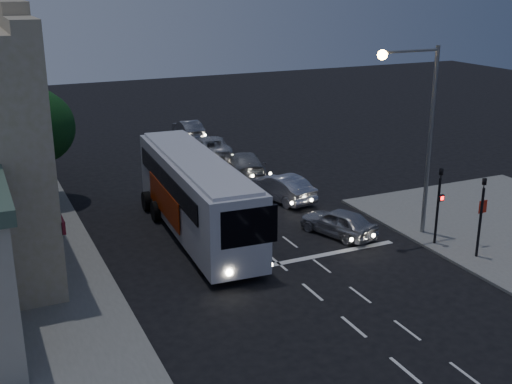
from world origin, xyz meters
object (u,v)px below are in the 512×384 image
traffic_signal_side (482,208)px  car_sedan_c (210,146)px  car_extra (188,129)px  streetlight (420,121)px  car_sedan_a (281,187)px  traffic_signal_main (439,197)px  tour_bus (196,193)px  regulatory_sign (481,215)px  street_tree (37,124)px  car_sedan_b (244,163)px  car_suv (338,222)px

traffic_signal_side → car_sedan_c: bearing=101.7°
car_extra → streetlight: bearing=98.7°
car_sedan_a → traffic_signal_main: 9.80m
traffic_signal_side → car_sedan_a: bearing=111.2°
tour_bus → car_sedan_c: 14.90m
car_sedan_c → car_sedan_a: bearing=102.7°
regulatory_sign → street_tree: (-17.51, 15.26, 2.90)m
traffic_signal_side → street_tree: bearing=135.5°
streetlight → car_sedan_a: bearing=113.6°
car_sedan_c → traffic_signal_main: (3.79, -19.70, 1.68)m
car_sedan_c → traffic_signal_side: (4.49, -21.68, 1.68)m
car_extra → traffic_signal_main: size_ratio=1.07×
car_sedan_a → street_tree: (-12.26, 5.27, 3.75)m
tour_bus → car_sedan_b: (6.31, 8.57, -1.38)m
car_sedan_a → car_suv: bearing=79.1°
tour_bus → car_suv: 7.06m
car_sedan_b → streetlight: bearing=114.7°
traffic_signal_side → car_suv: bearing=129.7°
tour_bus → car_sedan_a: (6.11, 2.91, -1.35)m
car_sedan_b → streetlight: 14.47m
car_suv → regulatory_sign: size_ratio=1.82×
tour_bus → regulatory_sign: (11.36, -7.09, -0.50)m
car_extra → streetlight: 25.07m
car_sedan_b → streetlight: (3.10, -13.22, 5.02)m
regulatory_sign → car_sedan_a: bearing=117.7°
tour_bus → street_tree: street_tree is taller
car_sedan_c → car_extra: bearing=-83.0°
car_sedan_a → car_sedan_b: bearing=-103.8°
car_extra → regulatory_sign: size_ratio=1.99×
traffic_signal_main → car_extra: bearing=97.3°
car_sedan_c → traffic_signal_main: size_ratio=1.31×
car_extra → street_tree: bearing=44.3°
regulatory_sign → car_sedan_b: bearing=107.9°
car_extra → car_suv: bearing=91.2°
car_suv → car_sedan_c: size_ratio=0.75×
car_suv → streetlight: 6.19m
car_sedan_a → car_sedan_b: size_ratio=0.92×
car_suv → street_tree: size_ratio=0.65×
car_sedan_a → traffic_signal_side: (4.25, -10.96, 1.67)m
car_sedan_a → streetlight: 9.63m
car_sedan_c → car_suv: bearing=102.6°
car_sedan_a → tour_bus: bearing=13.6°
car_suv → regulatory_sign: bearing=122.2°
traffic_signal_side → regulatory_sign: 1.61m
car_suv → car_sedan_b: car_sedan_b is taller
tour_bus → streetlight: (9.41, -4.65, 3.64)m
traffic_signal_main → streetlight: size_ratio=0.46×
traffic_signal_main → traffic_signal_side: same height
car_suv → tour_bus: bearing=-45.9°
traffic_signal_side → regulatory_sign: traffic_signal_side is taller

